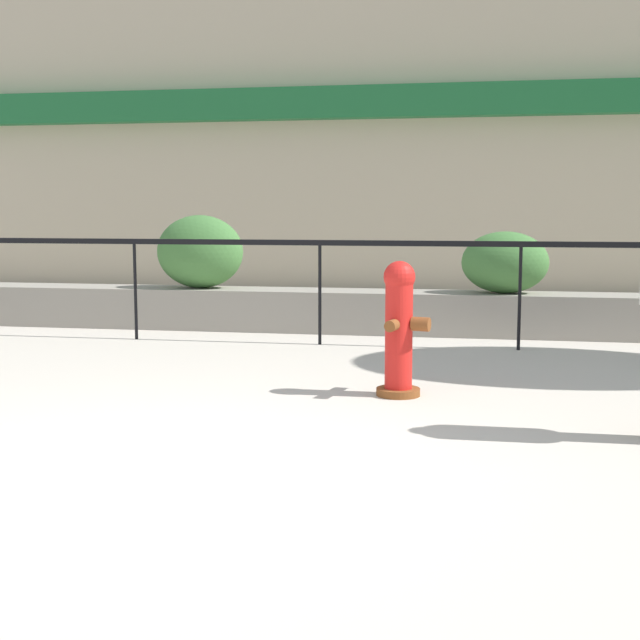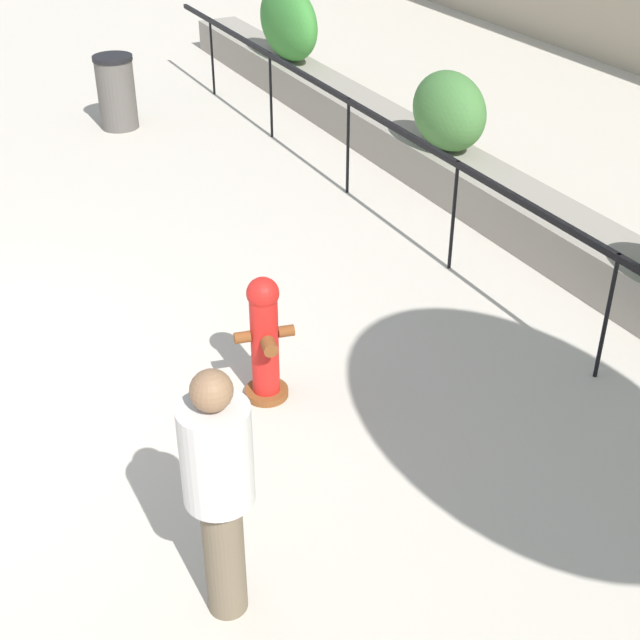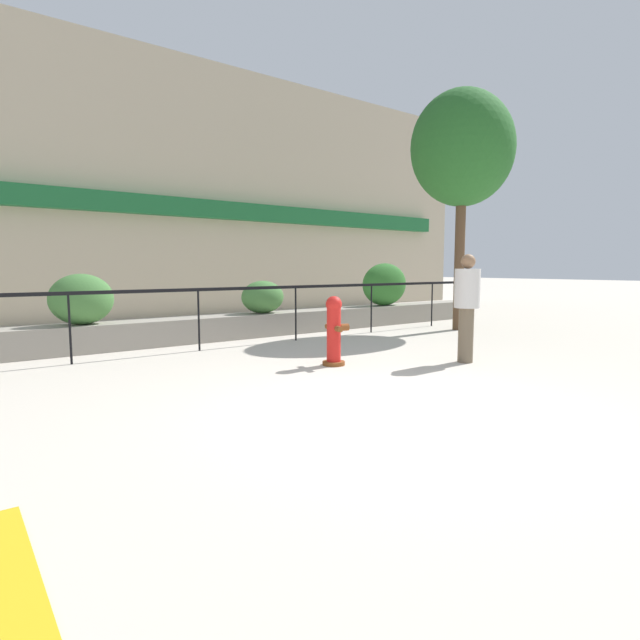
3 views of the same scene
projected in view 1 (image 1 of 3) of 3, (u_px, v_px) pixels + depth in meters
name	position (u px, v px, depth m)	size (l,w,h in m)	color
ground_plane	(161.00, 473.00, 5.05)	(120.00, 120.00, 0.00)	beige
building_facade	(391.00, 71.00, 16.24)	(30.00, 1.36, 8.00)	tan
planter_wall_low	(336.00, 311.00, 10.87)	(18.00, 0.70, 0.50)	gray
fence_railing_segment	(320.00, 252.00, 9.70)	(15.00, 0.05, 1.15)	black
hedge_bush_1	(200.00, 252.00, 11.10)	(1.10, 0.70, 0.91)	#427538
hedge_bush_2	(505.00, 262.00, 10.43)	(1.01, 0.70, 0.73)	#427538
fire_hydrant	(399.00, 327.00, 7.07)	(0.47, 0.48, 1.08)	brown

